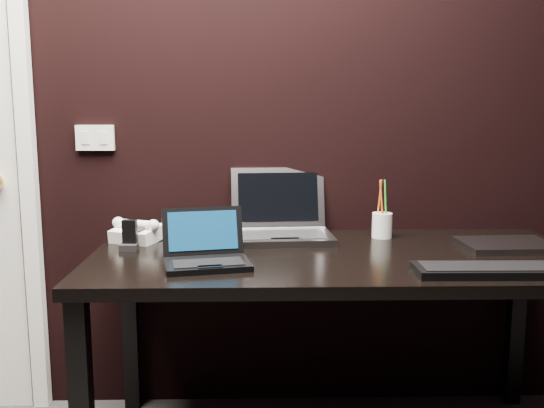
{
  "coord_description": "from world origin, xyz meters",
  "views": [
    {
      "loc": [
        0.03,
        -0.64,
        1.24
      ],
      "look_at": [
        0.07,
        1.35,
        0.92
      ],
      "focal_mm": 40.0,
      "sensor_mm": 36.0,
      "label": 1
    }
  ],
  "objects_px": {
    "pen_cup": "(382,224)",
    "silver_laptop": "(281,225)",
    "desk": "(337,275)",
    "mobile_phone": "(130,239)",
    "ext_keyboard": "(486,270)",
    "closed_laptop": "(507,245)",
    "netbook": "(206,254)",
    "desk_phone": "(137,232)"
  },
  "relations": [
    {
      "from": "pen_cup",
      "to": "silver_laptop",
      "type": "bearing_deg",
      "value": 179.51
    },
    {
      "from": "desk",
      "to": "mobile_phone",
      "type": "height_order",
      "value": "mobile_phone"
    },
    {
      "from": "ext_keyboard",
      "to": "closed_laptop",
      "type": "relative_size",
      "value": 1.31
    },
    {
      "from": "netbook",
      "to": "desk_phone",
      "type": "height_order",
      "value": "netbook"
    },
    {
      "from": "ext_keyboard",
      "to": "mobile_phone",
      "type": "height_order",
      "value": "mobile_phone"
    },
    {
      "from": "mobile_phone",
      "to": "desk",
      "type": "bearing_deg",
      "value": -5.44
    },
    {
      "from": "pen_cup",
      "to": "closed_laptop",
      "type": "bearing_deg",
      "value": -24.03
    },
    {
      "from": "desk",
      "to": "closed_laptop",
      "type": "relative_size",
      "value": 5.17
    },
    {
      "from": "netbook",
      "to": "desk_phone",
      "type": "distance_m",
      "value": 0.45
    },
    {
      "from": "desk",
      "to": "netbook",
      "type": "relative_size",
      "value": 5.52
    },
    {
      "from": "desk",
      "to": "ext_keyboard",
      "type": "relative_size",
      "value": 3.93
    },
    {
      "from": "ext_keyboard",
      "to": "mobile_phone",
      "type": "distance_m",
      "value": 1.2
    },
    {
      "from": "desk_phone",
      "to": "mobile_phone",
      "type": "xyz_separation_m",
      "value": [
        0.0,
        -0.13,
        0.0
      ]
    },
    {
      "from": "ext_keyboard",
      "to": "mobile_phone",
      "type": "xyz_separation_m",
      "value": [
        -1.15,
        0.35,
        0.03
      ]
    },
    {
      "from": "silver_laptop",
      "to": "desk_phone",
      "type": "xyz_separation_m",
      "value": [
        -0.55,
        -0.05,
        -0.01
      ]
    },
    {
      "from": "mobile_phone",
      "to": "closed_laptop",
      "type": "bearing_deg",
      "value": -0.32
    },
    {
      "from": "silver_laptop",
      "to": "mobile_phone",
      "type": "distance_m",
      "value": 0.57
    },
    {
      "from": "desk_phone",
      "to": "mobile_phone",
      "type": "bearing_deg",
      "value": -89.92
    },
    {
      "from": "desk",
      "to": "netbook",
      "type": "bearing_deg",
      "value": -162.03
    },
    {
      "from": "silver_laptop",
      "to": "ext_keyboard",
      "type": "xyz_separation_m",
      "value": [
        0.6,
        -0.53,
        -0.04
      ]
    },
    {
      "from": "ext_keyboard",
      "to": "pen_cup",
      "type": "relative_size",
      "value": 1.91
    },
    {
      "from": "desk_phone",
      "to": "pen_cup",
      "type": "xyz_separation_m",
      "value": [
        0.94,
        0.04,
        0.02
      ]
    },
    {
      "from": "desk_phone",
      "to": "pen_cup",
      "type": "distance_m",
      "value": 0.94
    },
    {
      "from": "desk_phone",
      "to": "desk",
      "type": "bearing_deg",
      "value": -15.51
    },
    {
      "from": "desk",
      "to": "pen_cup",
      "type": "height_order",
      "value": "pen_cup"
    },
    {
      "from": "desk",
      "to": "netbook",
      "type": "xyz_separation_m",
      "value": [
        -0.44,
        -0.14,
        0.11
      ]
    },
    {
      "from": "ext_keyboard",
      "to": "desk",
      "type": "bearing_deg",
      "value": 146.33
    },
    {
      "from": "mobile_phone",
      "to": "netbook",
      "type": "bearing_deg",
      "value": -36.4
    },
    {
      "from": "pen_cup",
      "to": "ext_keyboard",
      "type": "bearing_deg",
      "value": -68.03
    },
    {
      "from": "desk_phone",
      "to": "ext_keyboard",
      "type": "bearing_deg",
      "value": -22.72
    },
    {
      "from": "silver_laptop",
      "to": "desk",
      "type": "bearing_deg",
      "value": -53.5
    },
    {
      "from": "desk_phone",
      "to": "pen_cup",
      "type": "height_order",
      "value": "pen_cup"
    },
    {
      "from": "netbook",
      "to": "mobile_phone",
      "type": "distance_m",
      "value": 0.36
    },
    {
      "from": "closed_laptop",
      "to": "mobile_phone",
      "type": "relative_size",
      "value": 3.1
    },
    {
      "from": "ext_keyboard",
      "to": "netbook",
      "type": "bearing_deg",
      "value": 171.1
    },
    {
      "from": "silver_laptop",
      "to": "closed_laptop",
      "type": "relative_size",
      "value": 1.21
    },
    {
      "from": "ext_keyboard",
      "to": "silver_laptop",
      "type": "bearing_deg",
      "value": 138.76
    },
    {
      "from": "silver_laptop",
      "to": "pen_cup",
      "type": "relative_size",
      "value": 1.75
    },
    {
      "from": "silver_laptop",
      "to": "ext_keyboard",
      "type": "relative_size",
      "value": 0.92
    },
    {
      "from": "closed_laptop",
      "to": "netbook",
      "type": "bearing_deg",
      "value": -169.05
    },
    {
      "from": "mobile_phone",
      "to": "pen_cup",
      "type": "relative_size",
      "value": 0.47
    },
    {
      "from": "netbook",
      "to": "desk_phone",
      "type": "relative_size",
      "value": 1.49
    }
  ]
}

